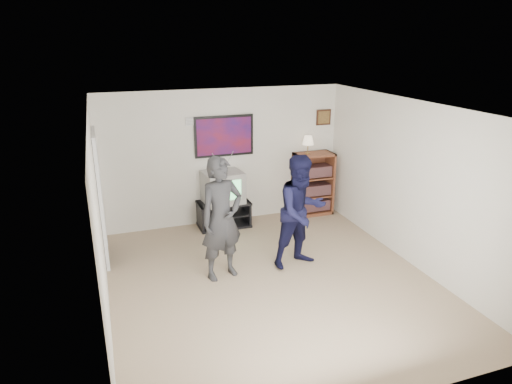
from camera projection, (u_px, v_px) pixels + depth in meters
room_shell at (265, 193)px, 6.49m from camera, size 4.51×5.00×2.51m
media_stand at (224, 214)px, 8.47m from camera, size 0.95×0.53×0.48m
crt_television at (223, 187)px, 8.29m from camera, size 0.74×0.65×0.58m
bookshelf at (313, 184)px, 8.96m from camera, size 0.75×0.43×1.23m
table_lamp at (308, 145)px, 8.68m from camera, size 0.22×0.22×0.35m
person_tall at (222, 219)px, 6.48m from camera, size 0.76×0.60×1.82m
person_short at (301, 212)px, 6.83m from camera, size 0.96×0.81×1.75m
controller_left at (214, 190)px, 6.50m from camera, size 0.06×0.11×0.03m
controller_right at (295, 192)px, 7.01m from camera, size 0.05×0.12×0.03m
poster at (224, 136)px, 8.26m from camera, size 1.10×0.03×0.75m
air_vent at (193, 121)px, 8.00m from camera, size 0.28×0.02×0.14m
small_picture at (324, 117)px, 8.81m from camera, size 0.30×0.03×0.30m
doorway at (100, 199)px, 6.99m from camera, size 0.03×0.85×2.00m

